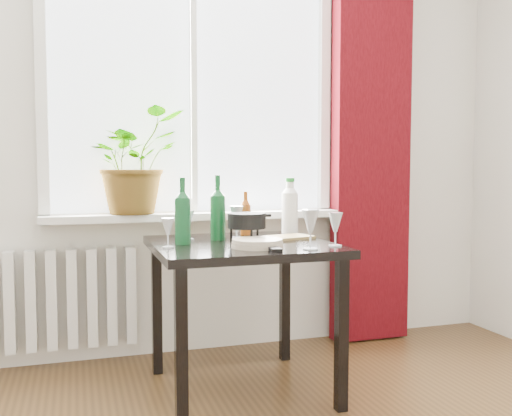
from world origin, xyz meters
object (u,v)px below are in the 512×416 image
object	(u,v)px
wineglass_front_left	(168,233)
fondue_pot	(247,228)
radiator	(62,299)
plate_stack	(257,243)
table	(241,261)
wineglass_back_left	(188,225)
cutting_board	(287,237)
wine_bottle_left	(183,210)
wineglass_far_right	(335,229)
wine_bottle_right	(218,207)
bottle_amber	(246,213)
wineglass_front_right	(310,229)
tv_remote	(273,248)
potted_plant	(133,161)
cleaning_bottle	(290,205)
wineglass_back_center	(237,222)

from	to	relation	value
wineglass_front_left	fondue_pot	size ratio (longest dim) A/B	0.65
radiator	plate_stack	world-z (taller)	plate_stack
radiator	table	bearing A→B (deg)	-36.54
wineglass_back_left	plate_stack	distance (m)	0.46
fondue_pot	cutting_board	bearing A→B (deg)	37.35
wineglass_front_left	wine_bottle_left	bearing A→B (deg)	51.32
wineglass_far_right	wineglass_front_left	world-z (taller)	wineglass_far_right
wine_bottle_right	bottle_amber	bearing A→B (deg)	40.59
radiator	wineglass_front_right	size ratio (longest dim) A/B	4.36
bottle_amber	tv_remote	xyz separation A→B (m)	(-0.05, -0.60, -0.11)
potted_plant	plate_stack	distance (m)	1.01
wineglass_front_right	plate_stack	world-z (taller)	wineglass_front_right
table	wineglass_front_left	size ratio (longest dim) A/B	6.14
wine_bottle_left	cleaning_bottle	distance (m)	0.70
wine_bottle_left	wineglass_far_right	xyz separation A→B (m)	(0.66, -0.29, -0.08)
radiator	wineglass_front_left	distance (m)	0.96
tv_remote	potted_plant	bearing A→B (deg)	124.25
wineglass_front_right	fondue_pot	size ratio (longest dim) A/B	0.86
potted_plant	wineglass_far_right	xyz separation A→B (m)	(0.83, -0.88, -0.32)
wine_bottle_left	cutting_board	xyz separation A→B (m)	(0.55, 0.05, -0.16)
table	tv_remote	size ratio (longest dim) A/B	5.38
cleaning_bottle	fondue_pot	bearing A→B (deg)	-138.33
potted_plant	wineglass_front_right	bearing A→B (deg)	-54.27
wine_bottle_left	cutting_board	size ratio (longest dim) A/B	1.32
cutting_board	tv_remote	bearing A→B (deg)	-119.38
cleaning_bottle	cutting_board	size ratio (longest dim) A/B	1.29
cutting_board	fondue_pot	bearing A→B (deg)	-161.57
radiator	bottle_amber	world-z (taller)	bottle_amber
radiator	cutting_board	size ratio (longest dim) A/B	3.24
cutting_board	table	bearing A→B (deg)	-164.45
potted_plant	wine_bottle_right	xyz separation A→B (m)	(0.37, -0.48, -0.23)
wineglass_front_right	wineglass_back_left	size ratio (longest dim) A/B	1.21
wineglass_front_right	wineglass_front_left	distance (m)	0.64
table	potted_plant	xyz separation A→B (m)	(-0.45, 0.61, 0.49)
bottle_amber	wineglass_back_center	distance (m)	0.17
table	bottle_amber	xyz separation A→B (m)	(0.11, 0.30, 0.21)
cleaning_bottle	wineglass_front_left	world-z (taller)	cleaning_bottle
radiator	tv_remote	size ratio (longest dim) A/B	5.06
radiator	wine_bottle_left	size ratio (longest dim) A/B	2.47
wineglass_front_right	wineglass_back_left	distance (m)	0.69
cleaning_bottle	wineglass_back_left	distance (m)	0.61
table	cleaning_bottle	bearing A→B (deg)	39.00
wine_bottle_right	wineglass_back_center	bearing A→B (deg)	16.23
plate_stack	tv_remote	size ratio (longest dim) A/B	1.52
wineglass_back_center	wineglass_back_left	distance (m)	0.25
radiator	tv_remote	distance (m)	1.35
radiator	wine_bottle_right	bearing A→B (deg)	-32.92
cleaning_bottle	cutting_board	bearing A→B (deg)	-113.74
plate_stack	tv_remote	bearing A→B (deg)	-70.68
wineglass_front_left	tv_remote	distance (m)	0.48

